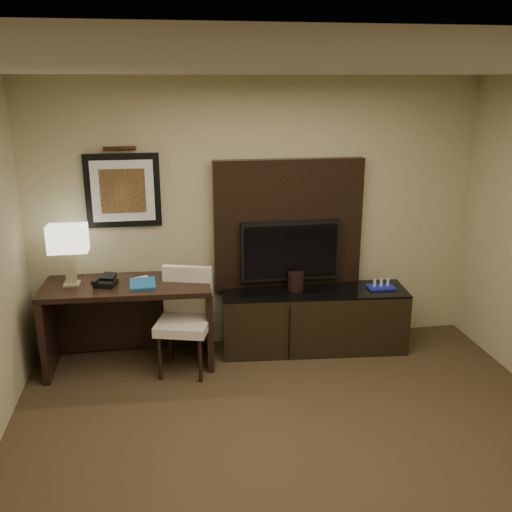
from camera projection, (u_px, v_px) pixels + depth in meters
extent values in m
cube|color=#372919|center=(320.00, 502.00, 3.75)|extent=(4.50, 5.00, 0.01)
cube|color=silver|center=(337.00, 70.00, 2.95)|extent=(4.50, 5.00, 0.01)
cube|color=tan|center=(258.00, 216.00, 5.70)|extent=(4.50, 0.01, 2.70)
cube|color=black|center=(130.00, 324.00, 5.45)|extent=(1.59, 0.75, 0.83)
cube|color=black|center=(314.00, 319.00, 5.81)|extent=(1.88, 0.67, 0.64)
cube|color=black|center=(288.00, 224.00, 5.72)|extent=(1.50, 0.12, 1.30)
cube|color=black|center=(290.00, 251.00, 5.70)|extent=(1.00, 0.08, 0.60)
cube|color=black|center=(123.00, 191.00, 5.39)|extent=(0.70, 0.04, 0.70)
cylinder|color=#402414|center=(120.00, 148.00, 5.24)|extent=(0.04, 0.04, 0.30)
cube|color=#165192|center=(143.00, 283.00, 5.30)|extent=(0.25, 0.32, 0.02)
imported|color=beige|center=(135.00, 273.00, 5.30)|extent=(0.15, 0.08, 0.21)
cylinder|color=black|center=(296.00, 281.00, 5.69)|extent=(0.18, 0.18, 0.18)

